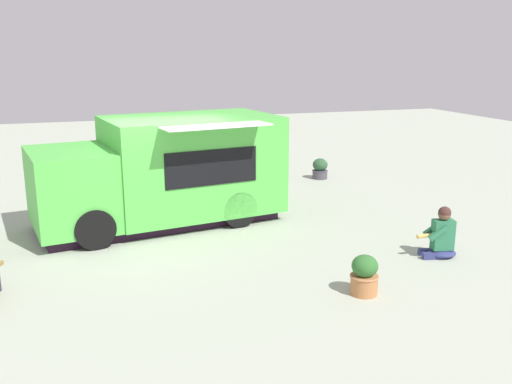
# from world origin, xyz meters

# --- Properties ---
(ground_plane) EXTENTS (40.00, 40.00, 0.00)m
(ground_plane) POSITION_xyz_m (0.00, 0.00, 0.00)
(ground_plane) COLOR #AAB29E
(food_truck) EXTENTS (3.21, 5.32, 2.24)m
(food_truck) POSITION_xyz_m (0.89, 0.00, 1.07)
(food_truck) COLOR #52C248
(food_truck) RESTS_ON ground_plane
(person_customer) EXTENTS (0.54, 0.78, 0.93)m
(person_customer) POSITION_xyz_m (-2.72, -4.31, 0.37)
(person_customer) COLOR navy
(person_customer) RESTS_ON ground_plane
(planter_flowering_near) EXTENTS (0.44, 0.44, 0.62)m
(planter_flowering_near) POSITION_xyz_m (-3.72, -2.23, 0.31)
(planter_flowering_near) COLOR #B57443
(planter_flowering_near) RESTS_ON ground_plane
(planter_flowering_far) EXTENTS (0.45, 0.45, 0.59)m
(planter_flowering_far) POSITION_xyz_m (3.77, -4.91, 0.29)
(planter_flowering_far) COLOR #48414D
(planter_flowering_far) RESTS_ON ground_plane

